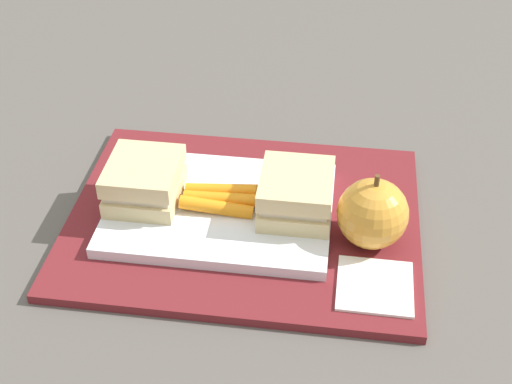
% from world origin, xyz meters
% --- Properties ---
extents(ground_plane, '(2.40, 2.40, 0.00)m').
position_xyz_m(ground_plane, '(0.00, 0.00, 0.00)').
color(ground_plane, '#56514C').
extents(lunchbag_mat, '(0.36, 0.28, 0.01)m').
position_xyz_m(lunchbag_mat, '(0.00, 0.00, 0.01)').
color(lunchbag_mat, maroon).
rests_on(lunchbag_mat, ground_plane).
extents(food_tray, '(0.23, 0.17, 0.01)m').
position_xyz_m(food_tray, '(-0.03, 0.00, 0.02)').
color(food_tray, white).
rests_on(food_tray, lunchbag_mat).
extents(sandwich_half_left, '(0.07, 0.08, 0.04)m').
position_xyz_m(sandwich_half_left, '(-0.10, 0.00, 0.04)').
color(sandwich_half_left, '#DBC189').
rests_on(sandwich_half_left, food_tray).
extents(sandwich_half_right, '(0.07, 0.08, 0.04)m').
position_xyz_m(sandwich_half_right, '(0.05, 0.00, 0.04)').
color(sandwich_half_right, '#DBC189').
rests_on(sandwich_half_right, food_tray).
extents(carrot_sticks_bundle, '(0.08, 0.04, 0.02)m').
position_xyz_m(carrot_sticks_bundle, '(-0.03, -0.00, 0.03)').
color(carrot_sticks_bundle, orange).
rests_on(carrot_sticks_bundle, food_tray).
extents(apple, '(0.07, 0.07, 0.08)m').
position_xyz_m(apple, '(0.13, -0.02, 0.04)').
color(apple, gold).
rests_on(apple, lunchbag_mat).
extents(paper_napkin, '(0.07, 0.07, 0.00)m').
position_xyz_m(paper_napkin, '(0.14, -0.09, 0.01)').
color(paper_napkin, white).
rests_on(paper_napkin, lunchbag_mat).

